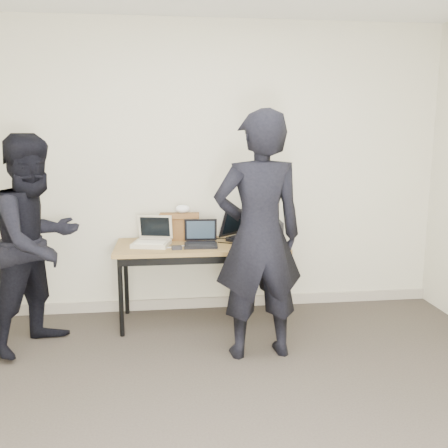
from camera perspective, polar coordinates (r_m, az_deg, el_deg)
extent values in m
cube|color=beige|center=(4.72, -2.20, 6.26)|extent=(4.50, 0.05, 2.70)
cube|color=olive|center=(4.43, -2.64, -2.52)|extent=(1.51, 0.67, 0.03)
cylinder|color=black|center=(4.29, -11.70, -8.19)|extent=(0.04, 0.04, 0.68)
cylinder|color=black|center=(4.38, 6.76, -7.66)|extent=(0.04, 0.04, 0.68)
cylinder|color=black|center=(4.79, -11.12, -6.15)|extent=(0.04, 0.04, 0.68)
cylinder|color=black|center=(4.87, 5.36, -5.72)|extent=(0.04, 0.04, 0.68)
cube|color=black|center=(4.17, -2.39, -4.18)|extent=(1.40, 0.04, 0.06)
cube|color=#BDB397|center=(4.39, -8.30, -2.26)|extent=(0.36, 0.32, 0.04)
cube|color=white|center=(4.36, -8.41, -2.08)|extent=(0.28, 0.20, 0.01)
cube|color=#BDB397|center=(4.51, -7.87, -0.31)|extent=(0.31, 0.12, 0.21)
cube|color=black|center=(4.50, -7.89, -0.31)|extent=(0.27, 0.10, 0.17)
cube|color=#BDB397|center=(4.51, -7.89, -1.68)|extent=(0.27, 0.08, 0.02)
cube|color=black|center=(4.33, -2.66, -2.46)|extent=(0.30, 0.24, 0.02)
cube|color=black|center=(4.31, -2.66, -2.38)|extent=(0.24, 0.14, 0.01)
cube|color=black|center=(4.44, -2.68, -0.67)|extent=(0.29, 0.08, 0.20)
cube|color=#26333F|center=(4.44, -2.68, -0.67)|extent=(0.25, 0.06, 0.17)
cube|color=black|center=(4.44, -2.67, -2.02)|extent=(0.26, 0.03, 0.01)
cube|color=black|center=(4.58, 2.94, -1.70)|extent=(0.45, 0.44, 0.02)
cube|color=black|center=(4.56, 3.26, -1.56)|extent=(0.32, 0.31, 0.01)
cube|color=black|center=(4.67, 1.30, 0.22)|extent=(0.34, 0.31, 0.25)
cube|color=black|center=(4.66, 1.38, 0.24)|extent=(0.28, 0.26, 0.20)
cube|color=black|center=(4.66, 1.66, -1.32)|extent=(0.26, 0.23, 0.02)
cube|color=brown|center=(4.61, -5.10, -0.29)|extent=(0.37, 0.19, 0.24)
cube|color=brown|center=(4.53, -5.15, 0.81)|extent=(0.36, 0.10, 0.07)
cube|color=brown|center=(4.61, -3.11, -0.52)|extent=(0.02, 0.10, 0.02)
ellipsoid|color=white|center=(4.58, -4.76, 1.74)|extent=(0.14, 0.11, 0.08)
cube|color=black|center=(4.67, 4.90, -0.64)|extent=(0.28, 0.24, 0.16)
cube|color=black|center=(4.24, -5.43, -2.70)|extent=(0.09, 0.06, 0.03)
cube|color=black|center=(4.41, 1.26, -2.28)|extent=(0.29, 0.18, 0.01)
cube|color=silver|center=(4.32, -5.63, -2.61)|extent=(0.26, 0.12, 0.01)
cube|color=silver|center=(4.31, -2.65, -2.62)|extent=(0.19, 0.17, 0.01)
cube|color=black|center=(4.47, 4.11, -2.15)|extent=(0.17, 0.21, 0.01)
cube|color=black|center=(4.44, -8.14, -2.31)|extent=(0.24, 0.24, 0.01)
cube|color=black|center=(4.64, -0.48, -1.65)|extent=(0.25, 0.01, 0.01)
imported|color=black|center=(3.73, 3.99, -1.44)|extent=(0.72, 0.50, 1.87)
imported|color=black|center=(4.17, -20.58, -2.03)|extent=(0.99, 1.04, 1.69)
cube|color=#A39887|center=(4.96, -2.05, -8.94)|extent=(4.50, 0.03, 0.10)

